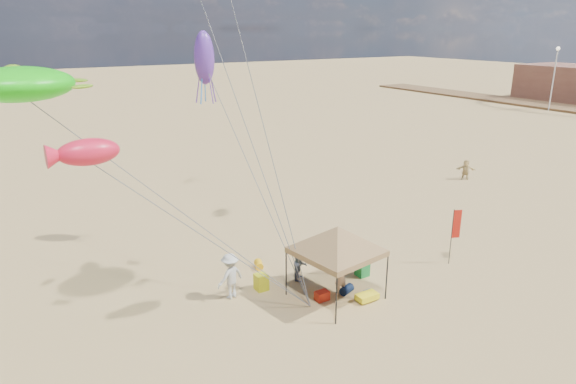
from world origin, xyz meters
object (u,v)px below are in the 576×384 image
Objects in this scene: chair_yellow at (261,282)px; cooler_blue at (339,250)px; feather_flag at (455,227)px; person_near_c at (230,276)px; person_near_a at (340,276)px; chair_green at (362,268)px; lamp_north at (555,68)px; person_far_c at (466,170)px; cooler_red at (322,296)px; person_near_b at (301,262)px; beach_cart at (367,296)px; canopy_tent at (338,229)px.

cooler_blue is at bearing 13.82° from chair_yellow.
feather_flag reaches higher than person_near_c.
person_near_a is at bearing 176.21° from feather_flag.
person_near_a reaches higher than cooler_blue.
chair_green is at bearing -15.26° from chair_yellow.
person_near_a reaches higher than chair_green.
feather_flag reaches higher than chair_green.
person_far_c is at bearing -155.36° from lamp_north.
person_near_b is (0.25, 2.00, 0.61)m from cooler_red.
lamp_north is (54.78, 25.28, 5.33)m from cooler_red.
chair_green is at bearing -154.84° from lamp_north.
beach_cart is (-1.78, -4.27, 0.01)m from cooler_blue.
person_near_c is (-3.04, 2.12, 0.77)m from cooler_red.
canopy_tent is 6.35× the size of beach_cart.
person_near_b is 59.48m from lamp_north.
cooler_red is at bearing -135.19° from cooler_blue.
cooler_red is 3.79m from person_near_c.
cooler_red is 1.11m from person_near_a.
chair_yellow is 1.50m from person_near_c.
person_near_c is (-6.33, -1.14, 0.77)m from cooler_blue.
person_near_a is at bearing -38.10° from chair_yellow.
cooler_red is 0.28× the size of person_near_c.
chair_yellow is 0.48× the size of person_far_c.
chair_green is 5.97m from person_near_c.
feather_flag is 3.00× the size of beach_cart.
canopy_tent is at bearing -6.24° from cooler_red.
feather_flag is 5.00× the size of cooler_red.
chair_green is 2.23m from beach_cart.
beach_cart is 0.11× the size of lamp_north.
chair_yellow reaches higher than cooler_red.
chair_green is (-4.36, 1.23, -1.47)m from feather_flag.
beach_cart is at bearing -33.90° from cooler_red.
canopy_tent is 2.85m from cooler_red.
chair_yellow is 0.78× the size of beach_cart.
feather_flag is 14.95m from person_far_c.
canopy_tent is at bearing -154.92° from lamp_north.
person_near_c is at bearing -169.77° from cooler_blue.
person_near_b reaches higher than person_far_c.
person_near_a reaches higher than person_far_c.
person_near_a is (-1.84, -0.82, 0.49)m from chair_green.
cooler_blue is 5.11m from chair_yellow.
chair_green is at bearing -108.75° from person_far_c.
lamp_north reaches higher than cooler_red.
cooler_red is 1.00× the size of cooler_blue.
person_near_b is 0.19× the size of lamp_north.
beach_cart is at bearing -105.59° from person_far_c.
cooler_blue is 4.07m from person_near_a.
feather_flag reaches higher than beach_cart.
lamp_north is at bearing 26.26° from beach_cart.
canopy_tent reaches higher than beach_cart.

